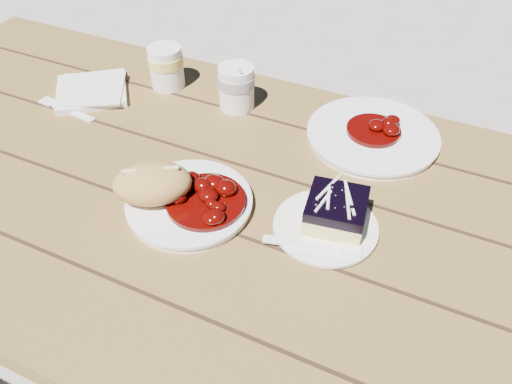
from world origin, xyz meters
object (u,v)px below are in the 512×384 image
at_px(main_plate, 190,204).
at_px(second_cup, 166,67).
at_px(blueberry_cake, 336,210).
at_px(dessert_plate, 325,228).
at_px(coffee_cup, 236,87).
at_px(picnic_table, 280,271).
at_px(second_plate, 372,136).
at_px(bread_roll, 153,183).

height_order(main_plate, second_cup, second_cup).
xyz_separation_m(main_plate, blueberry_cake, (0.24, 0.06, 0.03)).
xyz_separation_m(main_plate, dessert_plate, (0.23, 0.05, -0.00)).
relative_size(blueberry_cake, coffee_cup, 1.13).
height_order(blueberry_cake, second_cup, second_cup).
relative_size(picnic_table, dessert_plate, 12.07).
bearing_deg(coffee_cup, second_plate, 1.55).
relative_size(dessert_plate, second_plate, 0.65).
bearing_deg(second_cup, dessert_plate, -30.09).
distance_m(dessert_plate, second_cup, 0.55).
bearing_deg(bread_roll, coffee_cup, 91.99).
xyz_separation_m(coffee_cup, second_plate, (0.30, 0.01, -0.04)).
relative_size(bread_roll, second_cup, 1.40).
relative_size(dessert_plate, coffee_cup, 1.77).
xyz_separation_m(bread_roll, coffee_cup, (-0.01, 0.33, -0.00)).
bearing_deg(picnic_table, blueberry_cake, 4.11).
relative_size(picnic_table, coffee_cup, 21.30).
bearing_deg(second_plate, coffee_cup, -178.45).
relative_size(second_plate, second_cup, 2.72).
height_order(blueberry_cake, second_plate, blueberry_cake).
xyz_separation_m(dessert_plate, blueberry_cake, (0.01, 0.01, 0.03)).
distance_m(bread_roll, second_plate, 0.45).
height_order(blueberry_cake, coffee_cup, coffee_cup).
height_order(picnic_table, bread_roll, bread_roll).
bearing_deg(picnic_table, second_cup, 146.06).
bearing_deg(main_plate, blueberry_cake, 14.79).
relative_size(picnic_table, main_plate, 9.52).
bearing_deg(main_plate, bread_roll, -160.02).
distance_m(main_plate, coffee_cup, 0.32).
relative_size(picnic_table, blueberry_cake, 18.84).
xyz_separation_m(picnic_table, dessert_plate, (0.08, -0.01, 0.17)).
xyz_separation_m(blueberry_cake, coffee_cup, (-0.31, 0.25, 0.01)).
xyz_separation_m(blueberry_cake, second_cup, (-0.49, 0.26, 0.01)).
height_order(picnic_table, coffee_cup, coffee_cup).
distance_m(main_plate, dessert_plate, 0.23).
height_order(bread_roll, coffee_cup, coffee_cup).
relative_size(bread_roll, second_plate, 0.51).
height_order(main_plate, blueberry_cake, blueberry_cake).
xyz_separation_m(dessert_plate, second_cup, (-0.48, 0.28, 0.04)).
bearing_deg(bread_roll, dessert_plate, 13.48).
bearing_deg(coffee_cup, bread_roll, -88.01).
relative_size(blueberry_cake, second_cup, 1.13).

